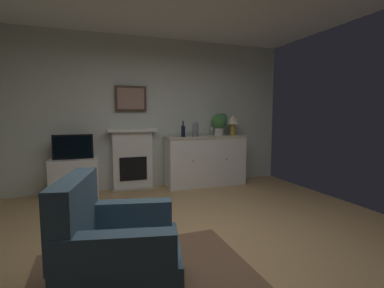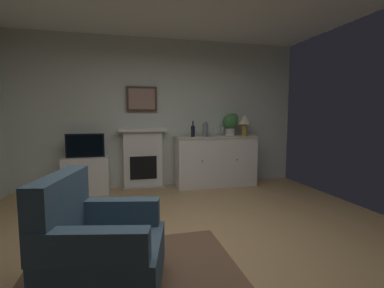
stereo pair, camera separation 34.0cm
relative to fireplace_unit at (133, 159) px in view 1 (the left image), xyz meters
name	(u,v)px [view 1 (the left image)]	position (x,y,z in m)	size (l,w,h in m)	color
ground_plane	(207,255)	(0.36, -2.63, -0.60)	(5.36, 5.57, 0.10)	tan
wall_rear	(150,113)	(0.36, 0.13, 0.83)	(5.36, 0.06, 2.75)	silver
area_rug	(149,287)	(-0.31, -3.05, -0.54)	(1.82, 1.68, 0.02)	brown
fireplace_unit	(133,159)	(0.00, 0.00, 0.00)	(0.87, 0.30, 1.10)	white
framed_picture	(131,99)	(0.00, 0.05, 1.09)	(0.55, 0.04, 0.45)	#473323
sideboard_cabinet	(205,161)	(1.36, -0.18, -0.07)	(1.54, 0.49, 0.95)	white
table_lamp	(233,121)	(1.93, -0.18, 0.68)	(0.26, 0.26, 0.40)	#B79338
wine_bottle	(183,131)	(0.90, -0.20, 0.51)	(0.08, 0.08, 0.29)	black
wine_glass_left	(203,130)	(1.28, -0.22, 0.52)	(0.07, 0.07, 0.16)	silver
wine_glass_center	(208,130)	(1.39, -0.21, 0.52)	(0.07, 0.07, 0.16)	silver
wine_glass_right	(212,129)	(1.50, -0.15, 0.52)	(0.07, 0.07, 0.16)	silver
vase_decorative	(195,129)	(1.13, -0.23, 0.54)	(0.11, 0.11, 0.28)	slate
tv_cabinet	(74,178)	(-0.97, -0.16, -0.23)	(0.75, 0.42, 0.63)	white
tv_set	(73,147)	(-0.98, -0.19, 0.29)	(0.62, 0.07, 0.40)	black
potted_plant_small	(220,122)	(1.67, -0.13, 0.66)	(0.30, 0.30, 0.43)	beige
armchair	(115,250)	(-0.56, -3.10, -0.17)	(0.96, 0.92, 0.92)	#3F596B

